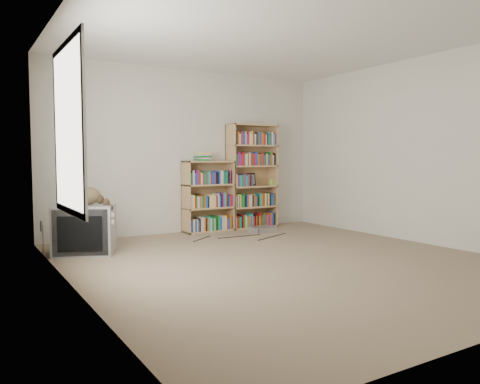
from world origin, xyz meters
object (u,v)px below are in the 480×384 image
bookcase_short (208,199)px  dvd_player (262,229)px  cat (87,198)px  bookcase_tall (252,179)px  crt_tv (85,229)px

bookcase_short → dvd_player: bookcase_short is taller
cat → bookcase_tall: (2.85, 0.82, 0.14)m
cat → bookcase_tall: size_ratio=0.35×
crt_tv → cat: (0.02, -0.07, 0.38)m
cat → dvd_player: 2.80m
bookcase_tall → bookcase_short: bearing=179.9°
bookcase_short → bookcase_tall: bearing=-0.1°
crt_tv → bookcase_short: size_ratio=0.77×
bookcase_short → dvd_player: size_ratio=2.97×
bookcase_tall → dvd_player: size_ratio=4.56×
cat → bookcase_short: 2.21m
crt_tv → bookcase_tall: bookcase_tall is taller
bookcase_short → dvd_player: bearing=-37.5°
crt_tv → bookcase_short: 2.20m
dvd_player → bookcase_short: bearing=135.0°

